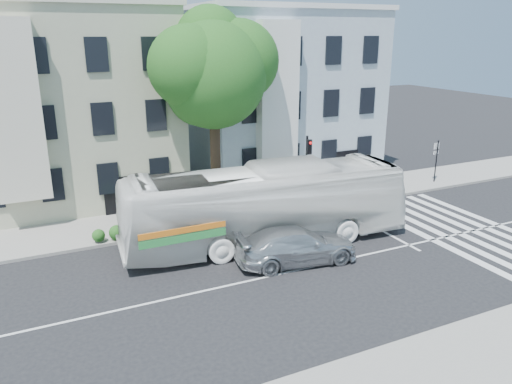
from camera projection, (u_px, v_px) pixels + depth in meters
ground at (289, 272)px, 21.04m from camera, size 120.00×120.00×0.00m
sidewalk_far at (220, 212)px, 27.91m from camera, size 80.00×4.00×0.15m
building_left at (64, 106)px, 29.42m from camera, size 12.00×10.00×11.00m
building_right at (275, 94)px, 35.13m from camera, size 12.00×10.00×11.00m
street_tree at (213, 69)px, 26.20m from camera, size 7.30×5.90×11.10m
bus at (266, 205)px, 23.43m from camera, size 4.35×13.84×3.79m
sedan at (296, 245)px, 21.75m from camera, size 2.89×5.65×1.57m
hedge at (185, 222)px, 25.27m from camera, size 8.54×1.68×0.70m
traffic_signal at (307, 161)px, 28.42m from camera, size 0.42×0.53×4.09m
fire_hydrant at (396, 182)px, 31.83m from camera, size 0.41×0.24×0.74m
far_sign_pole at (436, 156)px, 32.79m from camera, size 0.50×0.20×2.80m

